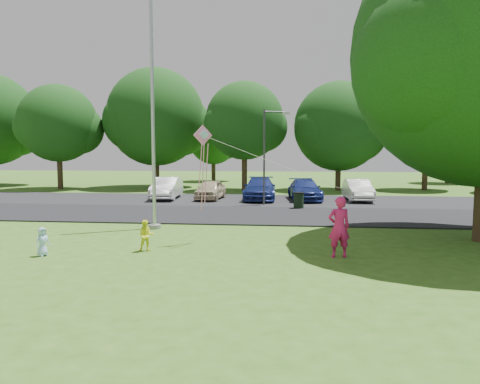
# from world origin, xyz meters

# --- Properties ---
(ground) EXTENTS (120.00, 120.00, 0.00)m
(ground) POSITION_xyz_m (0.00, 0.00, 0.00)
(ground) COLOR #325D18
(ground) RESTS_ON ground
(park_road) EXTENTS (60.00, 6.00, 0.06)m
(park_road) POSITION_xyz_m (0.00, 9.00, 0.03)
(park_road) COLOR black
(park_road) RESTS_ON ground
(parking_strip) EXTENTS (42.00, 7.00, 0.06)m
(parking_strip) POSITION_xyz_m (0.00, 15.50, 0.03)
(parking_strip) COLOR black
(parking_strip) RESTS_ON ground
(flagpole) EXTENTS (0.50, 0.50, 10.00)m
(flagpole) POSITION_xyz_m (-3.50, 5.00, 4.17)
(flagpole) COLOR #B7BABF
(flagpole) RESTS_ON ground
(street_lamp) EXTENTS (1.49, 0.68, 5.52)m
(street_lamp) POSITION_xyz_m (0.71, 13.08, 3.32)
(street_lamp) COLOR #3F3F44
(street_lamp) RESTS_ON ground
(trash_can) EXTENTS (0.58, 0.58, 0.92)m
(trash_can) POSITION_xyz_m (2.45, 11.65, 0.46)
(trash_can) COLOR black
(trash_can) RESTS_ON ground
(tree_row) EXTENTS (64.35, 11.94, 10.88)m
(tree_row) POSITION_xyz_m (1.59, 24.23, 5.71)
(tree_row) COLOR #332316
(tree_row) RESTS_ON ground
(horizon_trees) EXTENTS (77.46, 7.20, 7.02)m
(horizon_trees) POSITION_xyz_m (4.06, 33.88, 4.30)
(horizon_trees) COLOR #332316
(horizon_trees) RESTS_ON ground
(parked_cars) EXTENTS (13.87, 4.90, 1.41)m
(parked_cars) POSITION_xyz_m (0.14, 15.65, 0.74)
(parked_cars) COLOR silver
(parked_cars) RESTS_ON ground
(woman) EXTENTS (0.71, 0.53, 1.78)m
(woman) POSITION_xyz_m (3.28, 0.92, 0.89)
(woman) COLOR #D91D65
(woman) RESTS_ON ground
(child_yellow) EXTENTS (0.57, 0.50, 0.98)m
(child_yellow) POSITION_xyz_m (-2.54, 1.04, 0.49)
(child_yellow) COLOR #FFFD28
(child_yellow) RESTS_ON ground
(child_blue) EXTENTS (0.44, 0.50, 0.85)m
(child_blue) POSITION_xyz_m (-5.37, 0.13, 0.43)
(child_blue) COLOR #A3D0FA
(child_blue) RESTS_ON ground
(kite) EXTENTS (4.57, 1.76, 2.88)m
(kite) POSITION_xyz_m (-0.93, 2.37, 3.18)
(kite) COLOR pink
(kite) RESTS_ON ground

